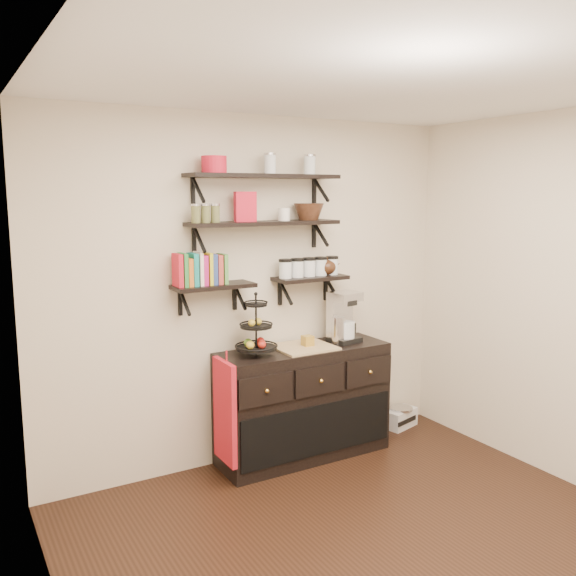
% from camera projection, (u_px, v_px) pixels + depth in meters
% --- Properties ---
extents(floor, '(3.50, 3.50, 0.00)m').
position_uv_depth(floor, '(398.00, 564.00, 3.50)').
color(floor, black).
rests_on(floor, ground).
extents(ceiling, '(3.50, 3.50, 0.02)m').
position_uv_depth(ceiling, '(413.00, 75.00, 3.08)').
color(ceiling, white).
rests_on(ceiling, back_wall).
extents(back_wall, '(3.50, 0.02, 2.70)m').
position_uv_depth(back_wall, '(257.00, 291.00, 4.79)').
color(back_wall, beige).
rests_on(back_wall, ground).
extents(left_wall, '(0.02, 3.50, 2.70)m').
position_uv_depth(left_wall, '(67.00, 386.00, 2.43)').
color(left_wall, beige).
rests_on(left_wall, ground).
extents(shelf_top, '(1.20, 0.27, 0.23)m').
position_uv_depth(shelf_top, '(264.00, 177.00, 4.54)').
color(shelf_top, black).
rests_on(shelf_top, back_wall).
extents(shelf_mid, '(1.20, 0.27, 0.23)m').
position_uv_depth(shelf_mid, '(264.00, 224.00, 4.59)').
color(shelf_mid, black).
rests_on(shelf_mid, back_wall).
extents(shelf_low_left, '(0.60, 0.25, 0.23)m').
position_uv_depth(shelf_low_left, '(213.00, 287.00, 4.47)').
color(shelf_low_left, black).
rests_on(shelf_low_left, back_wall).
extents(shelf_low_right, '(0.60, 0.25, 0.23)m').
position_uv_depth(shelf_low_right, '(310.00, 279.00, 4.88)').
color(shelf_low_right, black).
rests_on(shelf_low_right, back_wall).
extents(cookbooks, '(0.36, 0.15, 0.26)m').
position_uv_depth(cookbooks, '(202.00, 269.00, 4.40)').
color(cookbooks, red).
rests_on(cookbooks, shelf_low_left).
extents(glass_canisters, '(0.54, 0.10, 0.13)m').
position_uv_depth(glass_canisters, '(309.00, 268.00, 4.86)').
color(glass_canisters, silver).
rests_on(glass_canisters, shelf_low_right).
extents(sideboard, '(1.40, 0.50, 0.92)m').
position_uv_depth(sideboard, '(303.00, 402.00, 4.87)').
color(sideboard, black).
rests_on(sideboard, floor).
extents(fruit_stand, '(0.31, 0.31, 0.46)m').
position_uv_depth(fruit_stand, '(256.00, 334.00, 4.57)').
color(fruit_stand, black).
rests_on(fruit_stand, sideboard).
extents(candle, '(0.08, 0.08, 0.08)m').
position_uv_depth(candle, '(308.00, 341.00, 4.81)').
color(candle, olive).
rests_on(candle, sideboard).
extents(coffee_maker, '(0.26, 0.25, 0.42)m').
position_uv_depth(coffee_maker, '(343.00, 318.00, 4.99)').
color(coffee_maker, black).
rests_on(coffee_maker, sideboard).
extents(thermal_carafe, '(0.11, 0.11, 0.22)m').
position_uv_depth(thermal_carafe, '(339.00, 330.00, 4.93)').
color(thermal_carafe, silver).
rests_on(thermal_carafe, sideboard).
extents(apron, '(0.04, 0.33, 0.76)m').
position_uv_depth(apron, '(225.00, 412.00, 4.41)').
color(apron, '#A11111').
rests_on(apron, sideboard).
extents(radio, '(0.34, 0.25, 0.19)m').
position_uv_depth(radio, '(401.00, 417.00, 5.54)').
color(radio, silver).
rests_on(radio, floor).
extents(recipe_box, '(0.17, 0.08, 0.22)m').
position_uv_depth(recipe_box, '(245.00, 207.00, 4.49)').
color(recipe_box, red).
rests_on(recipe_box, shelf_mid).
extents(walnut_bowl, '(0.24, 0.24, 0.13)m').
position_uv_depth(walnut_bowl, '(309.00, 212.00, 4.77)').
color(walnut_bowl, black).
rests_on(walnut_bowl, shelf_mid).
extents(ramekins, '(0.09, 0.09, 0.10)m').
position_uv_depth(ramekins, '(284.00, 214.00, 4.67)').
color(ramekins, white).
rests_on(ramekins, shelf_mid).
extents(teapot, '(0.22, 0.18, 0.15)m').
position_uv_depth(teapot, '(327.00, 266.00, 4.95)').
color(teapot, '#381E10').
rests_on(teapot, shelf_low_right).
extents(red_pot, '(0.18, 0.18, 0.12)m').
position_uv_depth(red_pot, '(214.00, 165.00, 4.33)').
color(red_pot, red).
rests_on(red_pot, shelf_top).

